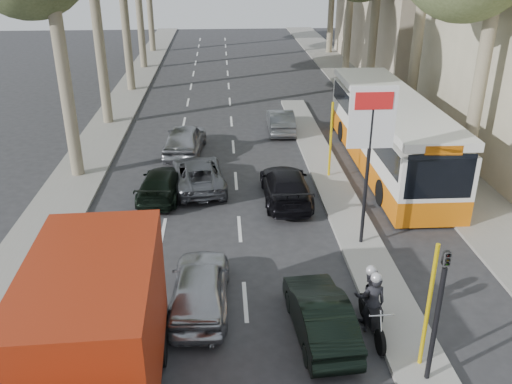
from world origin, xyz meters
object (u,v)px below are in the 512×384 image
(silver_hatchback, at_px, (200,286))
(dark_hatchback, at_px, (320,314))
(city_bus, at_px, (389,130))
(motorcycle, at_px, (371,301))
(red_truck, at_px, (91,355))

(silver_hatchback, xyz_separation_m, dark_hatchback, (3.20, -1.40, -0.07))
(silver_hatchback, height_order, city_bus, city_bus)
(dark_hatchback, height_order, motorcycle, motorcycle)
(dark_hatchback, xyz_separation_m, red_truck, (-5.22, -2.70, 1.30))
(silver_hatchback, relative_size, city_bus, 0.32)
(red_truck, xyz_separation_m, motorcycle, (6.60, 2.88, -1.06))
(city_bus, bearing_deg, dark_hatchback, -113.03)
(silver_hatchback, relative_size, red_truck, 0.59)
(motorcycle, bearing_deg, dark_hatchback, -174.11)
(city_bus, bearing_deg, silver_hatchback, -128.13)
(silver_hatchback, xyz_separation_m, city_bus, (8.39, 10.47, 1.08))
(silver_hatchback, distance_m, motorcycle, 4.74)
(dark_hatchback, bearing_deg, motorcycle, -176.96)
(silver_hatchback, height_order, motorcycle, motorcycle)
(dark_hatchback, bearing_deg, silver_hatchback, -28.11)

